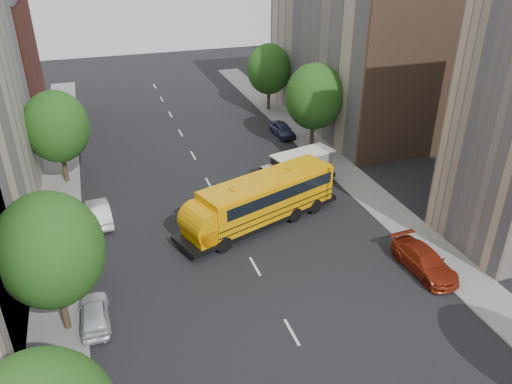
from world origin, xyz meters
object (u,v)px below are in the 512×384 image
street_tree_5 (269,69)px  parked_car_4 (282,129)px  school_bus (258,200)px  parked_car_1 (99,213)px  street_tree_4 (314,97)px  parked_car_0 (94,314)px  parked_car_3 (424,261)px  street_tree_1 (50,250)px  safari_truck (298,169)px  street_tree_2 (57,127)px

street_tree_5 → parked_car_4: bearing=-99.9°
street_tree_5 → parked_car_4: 9.08m
school_bus → parked_car_1: (-10.56, 4.04, -1.27)m
street_tree_4 → parked_car_0: bearing=-138.8°
parked_car_3 → street_tree_1: bearing=172.6°
parked_car_0 → parked_car_1: (0.80, 10.68, 0.07)m
street_tree_4 → safari_truck: size_ratio=1.22×
street_tree_2 → street_tree_5: bearing=28.6°
street_tree_4 → safari_truck: bearing=-122.7°
street_tree_2 → school_bus: size_ratio=0.60×
street_tree_1 → parked_car_4: 30.43m
street_tree_1 → parked_car_3: 21.10m
parked_car_1 → parked_car_3: parked_car_3 is taller
street_tree_4 → street_tree_5: (-0.00, 12.00, -0.37)m
safari_truck → parked_car_1: bearing=169.8°
street_tree_2 → school_bus: 17.34m
street_tree_1 → street_tree_2: size_ratio=1.03×
parked_car_1 → parked_car_3: size_ratio=0.87×
street_tree_4 → parked_car_4: street_tree_4 is taller
street_tree_5 → parked_car_4: size_ratio=1.90×
street_tree_4 → parked_car_1: bearing=-159.6°
street_tree_1 → safari_truck: 21.51m
street_tree_4 → parked_car_3: (-1.40, -19.67, -4.36)m
street_tree_2 → parked_car_0: (1.40, -18.03, -4.19)m
street_tree_1 → parked_car_3: street_tree_1 is taller
school_bus → parked_car_1: size_ratio=2.97×
parked_car_1 → parked_car_4: (18.40, 11.34, -0.03)m
parked_car_0 → parked_car_4: 29.21m
safari_truck → parked_car_0: 20.09m
street_tree_5 → parked_car_1: bearing=-135.7°
street_tree_1 → parked_car_1: street_tree_1 is taller
street_tree_4 → street_tree_1: bearing=-140.7°
street_tree_4 → parked_car_0: size_ratio=2.15×
parked_car_0 → parked_car_4: parked_car_4 is taller
street_tree_2 → parked_car_3: street_tree_2 is taller
street_tree_4 → parked_car_4: bearing=109.3°
safari_truck → parked_car_3: 13.48m
street_tree_5 → parked_car_0: street_tree_5 is taller
street_tree_2 → safari_truck: 19.28m
parked_car_1 → parked_car_3: 22.14m
school_bus → safari_truck: 7.07m
parked_car_4 → school_bus: bearing=-119.0°
street_tree_4 → parked_car_3: 20.20m
street_tree_1 → parked_car_1: (2.20, 10.65, -4.24)m
street_tree_1 → school_bus: 14.67m
parked_car_1 → street_tree_2: bearing=-77.5°
street_tree_1 → street_tree_2: (0.00, 18.00, -0.12)m
parked_car_4 → parked_car_0: bearing=-133.0°
safari_truck → parked_car_3: safari_truck is taller
street_tree_1 → parked_car_3: size_ratio=1.60×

